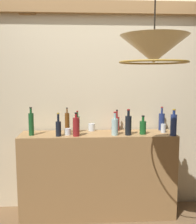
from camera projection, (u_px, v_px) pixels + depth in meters
The scene contains 17 objects.
panelled_rear_partition at pixel (96, 89), 3.25m from camera, with size 3.55×0.15×2.77m.
bar_shelf_unit at pixel (98, 174), 3.10m from camera, with size 1.74×0.41×0.96m, color #9E7547.
liquor_bottle_vermouth at pixel (162, 121), 3.21m from camera, with size 0.07×0.07×0.28m.
liquor_bottle_whiskey at pixel (67, 123), 3.06m from camera, with size 0.05×0.05×0.29m.
liquor_bottle_rum at pixel (76, 127), 2.88m from camera, with size 0.07×0.07×0.26m.
liquor_bottle_brandy at pixel (31, 124), 2.92m from camera, with size 0.06×0.06×0.31m.
liquor_bottle_scotch at pixel (128, 125), 2.94m from camera, with size 0.07×0.07×0.29m.
liquor_bottle_bourbon at pixel (115, 126), 2.93m from camera, with size 0.07×0.07×0.26m.
liquor_bottle_amaro at pixel (143, 127), 2.98m from camera, with size 0.07×0.07×0.21m.
liquor_bottle_sherry at pixel (58, 128), 2.88m from camera, with size 0.06×0.06×0.25m.
liquor_bottle_gin at pixel (174, 124), 2.91m from camera, with size 0.07×0.07×0.29m.
liquor_bottle_vodka at pixel (117, 123), 3.18m from camera, with size 0.06×0.06×0.25m.
liquor_bottle_mezcal at pixel (77, 124), 3.09m from camera, with size 0.05×0.05×0.25m.
glass_tumbler_rocks at pixel (92, 127), 3.17m from camera, with size 0.07×0.07×0.09m.
glass_tumbler_highball at pixel (68, 132), 2.96m from camera, with size 0.07×0.07×0.07m.
glass_tumbler_shot at pixel (163, 128), 3.08m from camera, with size 0.06×0.06×0.10m.
pendant_lamp at pixel (154, 50), 2.08m from camera, with size 0.54×0.54×0.54m.
Camera 1 is at (-0.17, -2.15, 1.61)m, focal length 43.25 mm.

